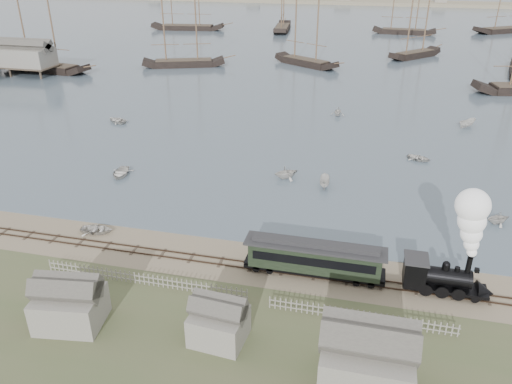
# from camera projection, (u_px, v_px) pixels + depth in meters

# --- Properties ---
(ground) EXTENTS (600.00, 600.00, 0.00)m
(ground) POSITION_uv_depth(u_px,v_px,m) (236.00, 252.00, 49.31)
(ground) COLOR gray
(ground) RESTS_ON ground
(harbor_water) EXTENTS (600.00, 336.00, 0.06)m
(harbor_water) POSITION_uv_depth(u_px,v_px,m) (351.00, 24.00, 197.63)
(harbor_water) COLOR #4A5C6A
(harbor_water) RESTS_ON ground
(rail_track) EXTENTS (120.00, 1.80, 0.16)m
(rail_track) POSITION_uv_depth(u_px,v_px,m) (231.00, 263.00, 47.54)
(rail_track) COLOR #3D2C21
(rail_track) RESTS_ON ground
(picket_fence_west) EXTENTS (19.00, 0.10, 1.20)m
(picket_fence_west) POSITION_uv_depth(u_px,v_px,m) (145.00, 285.00, 44.57)
(picket_fence_west) COLOR gray
(picket_fence_west) RESTS_ON ground
(picket_fence_east) EXTENTS (15.00, 0.10, 1.20)m
(picket_fence_east) POSITION_uv_depth(u_px,v_px,m) (361.00, 322.00, 40.13)
(picket_fence_east) COLOR gray
(picket_fence_east) RESTS_ON ground
(shed_left) EXTENTS (5.00, 4.00, 4.10)m
(shed_left) POSITION_uv_depth(u_px,v_px,m) (73.00, 323.00, 40.07)
(shed_left) COLOR gray
(shed_left) RESTS_ON ground
(shed_mid) EXTENTS (4.00, 3.50, 3.60)m
(shed_mid) POSITION_uv_depth(u_px,v_px,m) (219.00, 339.00, 38.41)
(shed_mid) COLOR gray
(shed_mid) RESTS_ON ground
(far_spit) EXTENTS (500.00, 20.00, 1.80)m
(far_spit) POSITION_uv_depth(u_px,v_px,m) (361.00, 4.00, 267.45)
(far_spit) COLOR tan
(far_spit) RESTS_ON ground
(locomotive) EXTENTS (7.69, 2.87, 9.59)m
(locomotive) POSITION_uv_depth(u_px,v_px,m) (462.00, 252.00, 41.38)
(locomotive) COLOR black
(locomotive) RESTS_ON ground
(passenger_coach) EXTENTS (12.74, 2.46, 3.09)m
(passenger_coach) POSITION_uv_depth(u_px,v_px,m) (314.00, 257.00, 45.02)
(passenger_coach) COLOR black
(passenger_coach) RESTS_ON ground
(beached_dinghy) EXTENTS (2.83, 3.69, 0.71)m
(beached_dinghy) POSITION_uv_depth(u_px,v_px,m) (97.00, 229.00, 52.62)
(beached_dinghy) COLOR silver
(beached_dinghy) RESTS_ON ground
(rowboat_0) EXTENTS (4.45, 3.49, 0.84)m
(rowboat_0) POSITION_uv_depth(u_px,v_px,m) (120.00, 173.00, 65.57)
(rowboat_0) COLOR silver
(rowboat_0) RESTS_ON harbor_water
(rowboat_1) EXTENTS (4.13, 4.24, 1.70)m
(rowboat_1) POSITION_uv_depth(u_px,v_px,m) (286.00, 172.00, 64.66)
(rowboat_1) COLOR silver
(rowboat_1) RESTS_ON harbor_water
(rowboat_2) EXTENTS (3.26, 1.46, 1.23)m
(rowboat_2) POSITION_uv_depth(u_px,v_px,m) (324.00, 182.00, 62.48)
(rowboat_2) COLOR silver
(rowboat_2) RESTS_ON harbor_water
(rowboat_3) EXTENTS (3.43, 3.95, 0.68)m
(rowboat_3) POSITION_uv_depth(u_px,v_px,m) (419.00, 158.00, 70.38)
(rowboat_3) COLOR silver
(rowboat_3) RESTS_ON harbor_water
(rowboat_4) EXTENTS (3.15, 3.34, 1.39)m
(rowboat_4) POSITION_uv_depth(u_px,v_px,m) (498.00, 218.00, 54.09)
(rowboat_4) COLOR silver
(rowboat_4) RESTS_ON harbor_water
(rowboat_5) EXTENTS (3.42, 3.52, 1.38)m
(rowboat_5) POSITION_uv_depth(u_px,v_px,m) (467.00, 123.00, 83.15)
(rowboat_5) COLOR silver
(rowboat_5) RESTS_ON harbor_water
(rowboat_6) EXTENTS (4.12, 4.68, 0.80)m
(rowboat_6) POSITION_uv_depth(u_px,v_px,m) (117.00, 120.00, 85.64)
(rowboat_6) COLOR silver
(rowboat_6) RESTS_ON harbor_water
(rowboat_7) EXTENTS (3.07, 2.71, 1.52)m
(rowboat_7) POSITION_uv_depth(u_px,v_px,m) (338.00, 111.00, 88.96)
(rowboat_7) COLOR silver
(rowboat_7) RESTS_ON harbor_water
(schooner_0) EXTENTS (24.41, 9.32, 20.00)m
(schooner_0) POSITION_uv_depth(u_px,v_px,m) (39.00, 28.00, 117.15)
(schooner_0) COLOR black
(schooner_0) RESTS_ON harbor_water
(schooner_1) EXTENTS (20.80, 11.60, 20.00)m
(schooner_1) POSITION_uv_depth(u_px,v_px,m) (181.00, 25.00, 121.64)
(schooner_1) COLOR black
(schooner_1) RESTS_ON harbor_water
(schooner_2) EXTENTS (17.93, 13.68, 20.00)m
(schooner_2) POSITION_uv_depth(u_px,v_px,m) (308.00, 25.00, 122.67)
(schooner_2) COLOR black
(schooner_2) RESTS_ON harbor_water
(schooner_3) EXTENTS (14.71, 15.98, 20.00)m
(schooner_3) POSITION_uv_depth(u_px,v_px,m) (420.00, 19.00, 131.76)
(schooner_3) COLOR black
(schooner_3) RESTS_ON harbor_water
(schooner_6) EXTENTS (26.82, 9.49, 20.00)m
(schooner_6) POSITION_uv_depth(u_px,v_px,m) (186.00, 1.00, 177.96)
(schooner_6) COLOR black
(schooner_6) RESTS_ON harbor_water
(schooner_7) EXTENTS (7.62, 23.31, 20.00)m
(schooner_7) POSITION_uv_depth(u_px,v_px,m) (283.00, 1.00, 176.01)
(schooner_7) COLOR black
(schooner_7) RESTS_ON harbor_water
(schooner_8) EXTENTS (21.52, 6.16, 20.00)m
(schooner_8) POSITION_uv_depth(u_px,v_px,m) (407.00, 4.00, 168.89)
(schooner_8) COLOR black
(schooner_8) RESTS_ON harbor_water
(schooner_9) EXTENTS (25.10, 19.61, 20.00)m
(schooner_9) POSITION_uv_depth(u_px,v_px,m) (512.00, 2.00, 172.63)
(schooner_9) COLOR black
(schooner_9) RESTS_ON harbor_water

